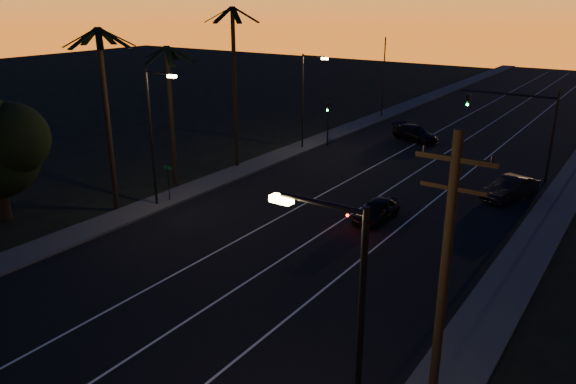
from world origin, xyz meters
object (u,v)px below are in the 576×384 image
Objects in this scene: signal_mast at (521,116)px; right_car at (510,188)px; utility_pole at (443,291)px; cross_car at (415,133)px; lead_car at (377,210)px.

right_car is at bearing -79.41° from signal_mast.
signal_mast is at bearing 98.47° from utility_pole.
utility_pole is 1.83× the size of cross_car.
lead_car is (-4.88, -14.13, -4.09)m from signal_mast.
lead_car is 0.83× the size of cross_car.
lead_car is (-9.35, 15.86, -4.63)m from utility_pole.
lead_car is 21.39m from cross_car.
signal_mast is 15.50m from lead_car.
utility_pole is 2.02× the size of right_car.
right_car reaches higher than cross_car.
utility_pole reaches higher than cross_car.
cross_car is (-5.74, 20.61, 0.06)m from lead_car.
cross_car is (-11.65, 11.96, -0.04)m from right_car.
signal_mast is 1.57× the size of lead_car.
cross_car is at bearing 112.47° from utility_pole.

